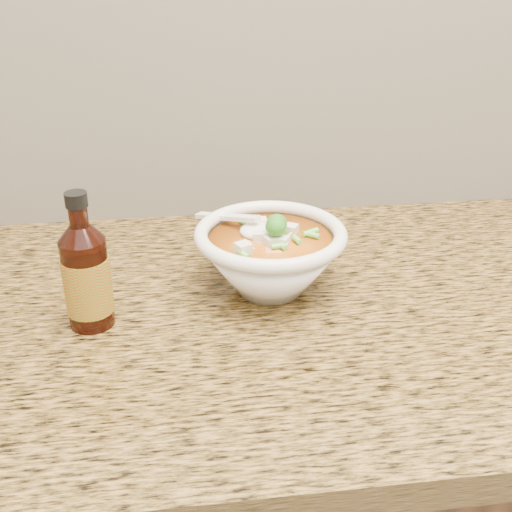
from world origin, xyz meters
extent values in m
cube|color=beige|center=(0.00, 1.99, 1.15)|extent=(4.00, 0.02, 0.50)
cube|color=olive|center=(0.00, 1.68, 0.88)|extent=(4.00, 0.68, 0.04)
cylinder|color=white|center=(-0.20, 1.70, 0.90)|extent=(0.09, 0.09, 0.01)
torus|color=white|center=(-0.20, 1.70, 0.99)|extent=(0.21, 0.21, 0.02)
torus|color=beige|center=(-0.18, 1.70, 0.98)|extent=(0.10, 0.10, 0.00)
torus|color=beige|center=(-0.21, 1.72, 0.98)|extent=(0.10, 0.10, 0.00)
torus|color=beige|center=(-0.21, 1.71, 0.98)|extent=(0.08, 0.08, 0.00)
torus|color=beige|center=(-0.21, 1.69, 0.97)|extent=(0.10, 0.10, 0.00)
torus|color=beige|center=(-0.19, 1.69, 0.97)|extent=(0.14, 0.14, 0.00)
torus|color=beige|center=(-0.18, 1.69, 0.97)|extent=(0.14, 0.14, 0.00)
torus|color=beige|center=(-0.18, 1.70, 0.97)|extent=(0.13, 0.13, 0.00)
torus|color=beige|center=(-0.19, 1.72, 0.97)|extent=(0.10, 0.10, 0.00)
torus|color=beige|center=(-0.18, 1.69, 0.97)|extent=(0.08, 0.08, 0.00)
cube|color=silver|center=(-0.23, 1.68, 0.98)|extent=(0.02, 0.02, 0.01)
cube|color=silver|center=(-0.20, 1.68, 0.98)|extent=(0.02, 0.02, 0.02)
cube|color=silver|center=(-0.19, 1.65, 0.98)|extent=(0.02, 0.02, 0.02)
cube|color=silver|center=(-0.24, 1.70, 0.98)|extent=(0.02, 0.02, 0.01)
cube|color=silver|center=(-0.15, 1.73, 0.98)|extent=(0.02, 0.02, 0.02)
cube|color=silver|center=(-0.15, 1.67, 0.98)|extent=(0.02, 0.02, 0.02)
cube|color=silver|center=(-0.17, 1.68, 0.98)|extent=(0.02, 0.02, 0.01)
cube|color=silver|center=(-0.19, 1.73, 0.98)|extent=(0.02, 0.02, 0.01)
cube|color=silver|center=(-0.17, 1.71, 0.98)|extent=(0.02, 0.02, 0.02)
ellipsoid|color=#196014|center=(-0.19, 1.69, 1.00)|extent=(0.04, 0.04, 0.03)
cylinder|color=#6DDC54|center=(-0.24, 1.68, 0.98)|extent=(0.02, 0.02, 0.01)
cylinder|color=#6DDC54|center=(-0.19, 1.64, 0.98)|extent=(0.02, 0.02, 0.01)
cylinder|color=#6DDC54|center=(-0.17, 1.65, 0.98)|extent=(0.02, 0.02, 0.01)
cylinder|color=#6DDC54|center=(-0.14, 1.73, 0.98)|extent=(0.02, 0.01, 0.01)
cylinder|color=#6DDC54|center=(-0.20, 1.74, 0.98)|extent=(0.01, 0.02, 0.01)
cylinder|color=#6DDC54|center=(-0.19, 1.74, 0.98)|extent=(0.02, 0.02, 0.01)
cylinder|color=#6DDC54|center=(-0.16, 1.72, 0.98)|extent=(0.01, 0.02, 0.01)
cylinder|color=#6DDC54|center=(-0.20, 1.66, 0.98)|extent=(0.01, 0.02, 0.01)
ellipsoid|color=white|center=(-0.21, 1.72, 0.98)|extent=(0.05, 0.05, 0.02)
cube|color=white|center=(-0.25, 1.76, 0.99)|extent=(0.09, 0.09, 0.03)
cylinder|color=black|center=(-0.44, 1.65, 0.96)|extent=(0.07, 0.07, 0.12)
cylinder|color=black|center=(-0.44, 1.65, 1.05)|extent=(0.03, 0.03, 0.02)
cylinder|color=black|center=(-0.44, 1.65, 1.07)|extent=(0.03, 0.03, 0.02)
cylinder|color=red|center=(-0.44, 1.65, 0.96)|extent=(0.07, 0.07, 0.07)
camera|label=1|loc=(-0.32, 0.93, 1.35)|focal=45.00mm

